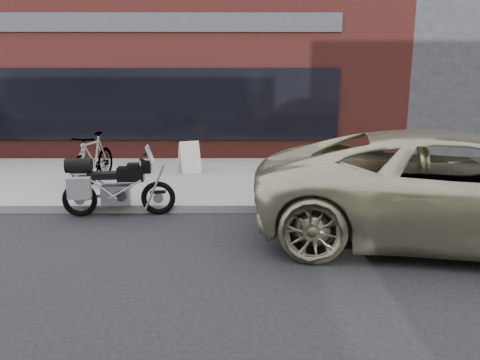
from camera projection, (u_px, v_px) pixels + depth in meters
name	position (u px, v px, depth m)	size (l,w,h in m)	color
ground	(222.00, 327.00, 4.79)	(120.00, 120.00, 0.00)	black
near_sidewalk	(231.00, 175.00, 11.60)	(44.00, 6.00, 0.15)	gray
storefront	(181.00, 82.00, 17.92)	(14.00, 10.07, 4.50)	#5C221D
motorcycle	(111.00, 186.00, 8.42)	(2.04, 0.76, 1.29)	black
minivan	(459.00, 188.00, 7.05)	(2.80, 6.08, 1.69)	#B2AB8B
bicycle_rear	(93.00, 158.00, 10.41)	(0.52, 1.84, 1.11)	gray
sandwich_sign	(189.00, 157.00, 11.47)	(0.63, 0.60, 0.78)	silver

